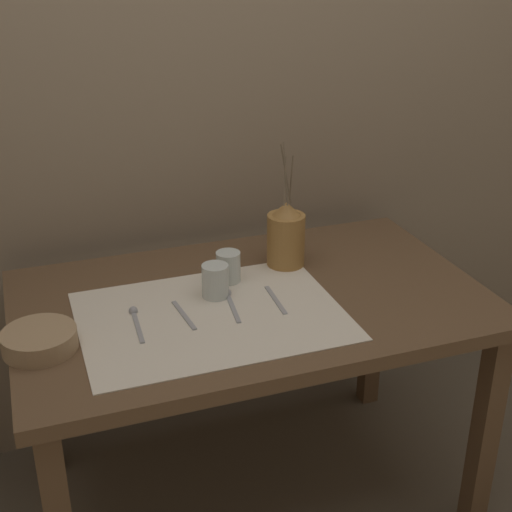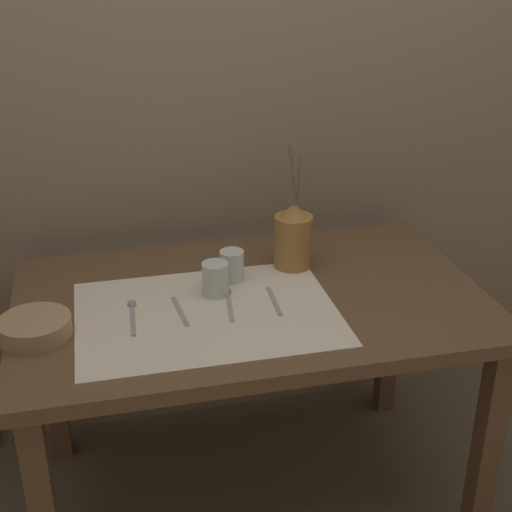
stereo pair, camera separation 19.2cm
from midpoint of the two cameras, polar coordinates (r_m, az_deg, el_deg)
name	(u,v)px [view 2 (the right image)]	position (r m, az deg, el deg)	size (l,w,h in m)	color
ground_plane	(252,494)	(2.39, 2.06, -18.58)	(12.00, 12.00, 0.00)	brown
stone_wall_back	(214,84)	(2.27, -0.89, 13.60)	(7.00, 0.06, 2.40)	gray
wooden_table	(251,324)	(2.01, 2.33, -5.51)	(1.29, 0.79, 0.72)	brown
linen_cloth	(207,313)	(1.88, -1.02, -4.68)	(0.68, 0.50, 0.00)	beige
pitcher_with_flowers	(293,238)	(2.11, 5.61, 1.41)	(0.11, 0.11, 0.38)	olive
wooden_bowl	(35,328)	(1.82, -14.41, -5.66)	(0.18, 0.18, 0.05)	#9E7F5B
glass_tumbler_near	(215,279)	(1.95, -0.47, -1.90)	(0.07, 0.07, 0.09)	silver
glass_tumbler_far	(232,265)	(2.03, 0.75, -0.82)	(0.07, 0.07, 0.09)	silver
spoon_outer	(132,310)	(1.90, -7.04, -4.36)	(0.03, 0.17, 0.02)	#939399
fork_inner	(180,311)	(1.88, -3.20, -4.50)	(0.03, 0.16, 0.00)	#939399
spoon_inner	(228,297)	(1.95, 0.58, -3.35)	(0.04, 0.17, 0.02)	#939399
knife_center	(274,301)	(1.94, 4.31, -3.67)	(0.02, 0.16, 0.00)	#939399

